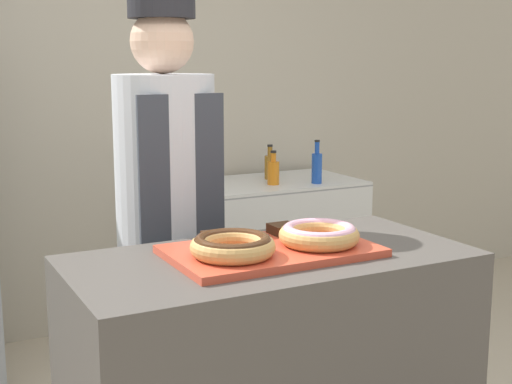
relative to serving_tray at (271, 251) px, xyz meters
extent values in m
cube|color=#BCB29E|center=(0.00, 2.13, 0.38)|extent=(8.00, 0.06, 2.70)
cube|color=#D84C33|center=(0.00, 0.00, 0.00)|extent=(0.63, 0.39, 0.02)
torus|color=tan|center=(-0.15, -0.04, 0.04)|extent=(0.25, 0.25, 0.06)
torus|color=#472814|center=(-0.15, -0.04, 0.06)|extent=(0.23, 0.23, 0.04)
torus|color=tan|center=(0.15, -0.04, 0.04)|extent=(0.25, 0.25, 0.06)
torus|color=#EFADC6|center=(0.15, -0.04, 0.06)|extent=(0.23, 0.23, 0.04)
cube|color=#382111|center=(-0.12, 0.13, 0.03)|extent=(0.08, 0.08, 0.03)
cube|color=#382111|center=(0.12, 0.13, 0.03)|extent=(0.08, 0.08, 0.03)
cylinder|color=#4C4C51|center=(-0.11, 0.63, -0.54)|extent=(0.27, 0.27, 0.86)
cylinder|color=silver|center=(-0.11, 0.63, 0.21)|extent=(0.37, 0.37, 0.64)
cube|color=#383D47|center=(-0.11, 0.46, -0.21)|extent=(0.32, 0.02, 1.35)
sphere|color=beige|center=(-0.11, 0.63, 0.64)|extent=(0.23, 0.23, 0.23)
cylinder|color=#232328|center=(-0.11, 0.63, 0.76)|extent=(0.24, 0.24, 0.08)
cube|color=silver|center=(0.99, 1.75, -0.55)|extent=(0.95, 0.61, 0.85)
cube|color=gray|center=(0.99, 1.75, -0.14)|extent=(0.95, 0.61, 0.01)
cylinder|color=#99661E|center=(0.99, 1.82, -0.05)|extent=(0.06, 0.06, 0.14)
cylinder|color=#99661E|center=(0.99, 1.82, 0.05)|extent=(0.03, 0.03, 0.05)
cylinder|color=black|center=(0.99, 1.82, 0.08)|extent=(0.03, 0.03, 0.01)
cylinder|color=orange|center=(0.91, 1.64, -0.05)|extent=(0.07, 0.07, 0.13)
cylinder|color=orange|center=(0.91, 1.64, 0.04)|extent=(0.03, 0.03, 0.05)
cylinder|color=black|center=(0.91, 1.64, 0.07)|extent=(0.03, 0.03, 0.01)
cylinder|color=#1E4CB2|center=(1.15, 1.56, -0.03)|extent=(0.06, 0.06, 0.17)
cylinder|color=#1E4CB2|center=(1.15, 1.56, 0.09)|extent=(0.03, 0.03, 0.07)
cylinder|color=black|center=(1.15, 1.56, 0.13)|extent=(0.03, 0.03, 0.01)
camera|label=1|loc=(-1.02, -1.86, 0.58)|focal=50.00mm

